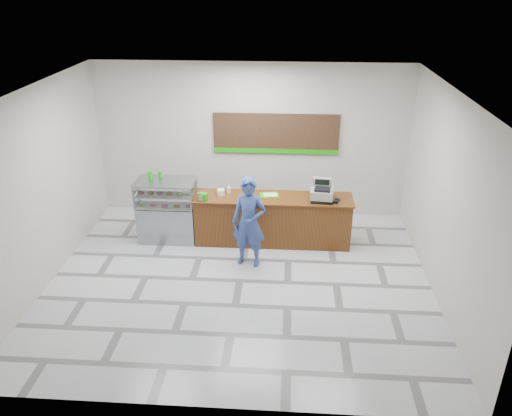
# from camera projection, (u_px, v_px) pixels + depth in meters

# --- Properties ---
(floor) EXTENTS (7.00, 7.00, 0.00)m
(floor) POSITION_uv_depth(u_px,v_px,m) (240.00, 281.00, 9.27)
(floor) COLOR silver
(floor) RESTS_ON ground
(back_wall) EXTENTS (7.00, 0.00, 7.00)m
(back_wall) POSITION_uv_depth(u_px,v_px,m) (251.00, 141.00, 11.23)
(back_wall) COLOR beige
(back_wall) RESTS_ON floor
(ceiling) EXTENTS (7.00, 7.00, 0.00)m
(ceiling) POSITION_uv_depth(u_px,v_px,m) (237.00, 92.00, 7.77)
(ceiling) COLOR silver
(ceiling) RESTS_ON back_wall
(sales_counter) EXTENTS (3.26, 0.76, 1.03)m
(sales_counter) POSITION_uv_depth(u_px,v_px,m) (273.00, 220.00, 10.42)
(sales_counter) COLOR brown
(sales_counter) RESTS_ON floor
(display_case) EXTENTS (1.22, 0.72, 1.33)m
(display_case) POSITION_uv_depth(u_px,v_px,m) (167.00, 210.00, 10.48)
(display_case) COLOR gray
(display_case) RESTS_ON floor
(menu_board) EXTENTS (2.80, 0.06, 0.90)m
(menu_board) POSITION_uv_depth(u_px,v_px,m) (276.00, 134.00, 11.08)
(menu_board) COLOR black
(menu_board) RESTS_ON back_wall
(cash_register) EXTENTS (0.50, 0.52, 0.42)m
(cash_register) POSITION_uv_depth(u_px,v_px,m) (322.00, 192.00, 10.02)
(cash_register) COLOR black
(cash_register) RESTS_ON sales_counter
(card_terminal) EXTENTS (0.14, 0.19, 0.04)m
(card_terminal) POSITION_uv_depth(u_px,v_px,m) (337.00, 201.00, 9.98)
(card_terminal) COLOR black
(card_terminal) RESTS_ON sales_counter
(serving_tray) EXTENTS (0.42, 0.33, 0.02)m
(serving_tray) POSITION_uv_depth(u_px,v_px,m) (269.00, 195.00, 10.26)
(serving_tray) COLOR #2AD500
(serving_tray) RESTS_ON sales_counter
(napkin_box) EXTENTS (0.17, 0.17, 0.12)m
(napkin_box) POSITION_uv_depth(u_px,v_px,m) (221.00, 192.00, 10.27)
(napkin_box) COLOR white
(napkin_box) RESTS_ON sales_counter
(straw_cup) EXTENTS (0.08, 0.08, 0.13)m
(straw_cup) POSITION_uv_depth(u_px,v_px,m) (229.00, 190.00, 10.37)
(straw_cup) COLOR silver
(straw_cup) RESTS_ON sales_counter
(promo_box) EXTENTS (0.20, 0.16, 0.16)m
(promo_box) POSITION_uv_depth(u_px,v_px,m) (203.00, 197.00, 10.02)
(promo_box) COLOR #189A0C
(promo_box) RESTS_ON sales_counter
(donut_decal) EXTENTS (0.16, 0.16, 0.00)m
(donut_decal) POSITION_uv_depth(u_px,v_px,m) (319.00, 202.00, 9.96)
(donut_decal) COLOR #CE5681
(donut_decal) RESTS_ON sales_counter
(green_cup_left) EXTENTS (0.10, 0.10, 0.15)m
(green_cup_left) POSITION_uv_depth(u_px,v_px,m) (150.00, 175.00, 10.28)
(green_cup_left) COLOR #189A0C
(green_cup_left) RESTS_ON display_case
(green_cup_right) EXTENTS (0.08, 0.08, 0.13)m
(green_cup_right) POSITION_uv_depth(u_px,v_px,m) (160.00, 174.00, 10.36)
(green_cup_right) COLOR #189A0C
(green_cup_right) RESTS_ON display_case
(customer) EXTENTS (0.73, 0.55, 1.80)m
(customer) POSITION_uv_depth(u_px,v_px,m) (249.00, 222.00, 9.46)
(customer) COLOR #324789
(customer) RESTS_ON floor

